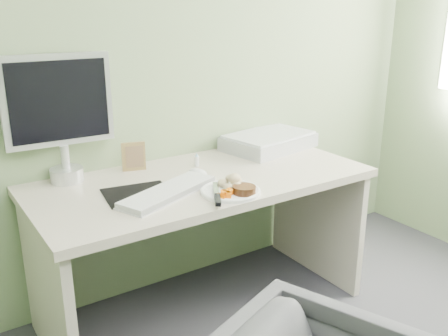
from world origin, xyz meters
TOP-DOWN VIEW (x-y plane):
  - wall_back at (0.00, 2.00)m, footprint 3.50×0.00m
  - desk at (0.00, 1.62)m, footprint 1.60×0.75m
  - plate at (-0.00, 1.38)m, footprint 0.26×0.26m
  - steak at (0.02, 1.32)m, footprint 0.12×0.12m
  - potato_pile at (0.03, 1.39)m, footprint 0.12×0.10m
  - carrot_heap at (-0.06, 1.33)m, footprint 0.08×0.07m
  - steak_knife at (-0.11, 1.32)m, footprint 0.15×0.24m
  - mousepad at (-0.35, 1.59)m, footprint 0.31×0.29m
  - keyboard at (-0.24, 1.51)m, footprint 0.51×0.32m
  - computer_mouse at (-0.01, 1.65)m, footprint 0.09×0.12m
  - photo_frame at (-0.23, 1.90)m, footprint 0.11×0.04m
  - eyedrop_bottle at (0.07, 1.79)m, footprint 0.02×0.02m
  - scanner at (0.57, 1.84)m, footprint 0.54×0.41m
  - monitor at (-0.55, 1.94)m, footprint 0.48×0.15m

SIDE VIEW (x-z plane):
  - desk at x=0.00m, z-range 0.18..0.91m
  - mousepad at x=-0.35m, z-range 0.73..0.73m
  - plate at x=0.00m, z-range 0.73..0.74m
  - keyboard at x=-0.24m, z-range 0.74..0.76m
  - computer_mouse at x=-0.01m, z-range 0.73..0.77m
  - steak_knife at x=-0.11m, z-range 0.75..0.77m
  - steak at x=0.02m, z-range 0.74..0.78m
  - eyedrop_bottle at x=0.07m, z-range 0.73..0.80m
  - carrot_heap at x=-0.06m, z-range 0.74..0.78m
  - scanner at x=0.57m, z-range 0.73..0.81m
  - potato_pile at x=0.03m, z-range 0.74..0.80m
  - photo_frame at x=-0.23m, z-range 0.73..0.87m
  - monitor at x=-0.55m, z-range 0.77..1.35m
  - wall_back at x=0.00m, z-range -0.40..3.10m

